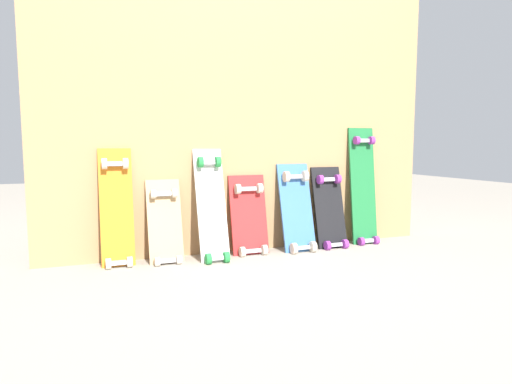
{
  "coord_description": "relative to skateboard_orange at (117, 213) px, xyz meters",
  "views": [
    {
      "loc": [
        -0.92,
        -2.54,
        0.67
      ],
      "look_at": [
        0.0,
        -0.07,
        0.39
      ],
      "focal_mm": 30.53,
      "sensor_mm": 36.0,
      "label": 1
    }
  ],
  "objects": [
    {
      "name": "skateboard_red",
      "position": [
        0.78,
        -0.0,
        -0.08
      ],
      "size": [
        0.23,
        0.18,
        0.55
      ],
      "color": "#B22626",
      "rests_on": "ground"
    },
    {
      "name": "skateboard_white",
      "position": [
        0.53,
        -0.05,
        -0.0
      ],
      "size": [
        0.17,
        0.27,
        0.72
      ],
      "color": "silver",
      "rests_on": "ground"
    },
    {
      "name": "plywood_wall_panel",
      "position": [
        0.81,
        0.09,
        0.59
      ],
      "size": [
        2.54,
        0.04,
        1.77
      ],
      "primitive_type": "cube",
      "color": "tan",
      "rests_on": "ground"
    },
    {
      "name": "skateboard_orange",
      "position": [
        0.0,
        0.0,
        0.0
      ],
      "size": [
        0.18,
        0.18,
        0.72
      ],
      "color": "orange",
      "rests_on": "ground"
    },
    {
      "name": "skateboard_green",
      "position": [
        1.62,
        0.01,
        0.07
      ],
      "size": [
        0.19,
        0.17,
        0.86
      ],
      "color": "#1E7238",
      "rests_on": "ground"
    },
    {
      "name": "skateboard_blue",
      "position": [
        1.1,
        -0.03,
        -0.05
      ],
      "size": [
        0.21,
        0.23,
        0.62
      ],
      "color": "#386BAD",
      "rests_on": "ground"
    },
    {
      "name": "skateboard_black",
      "position": [
        1.34,
        -0.02,
        -0.07
      ],
      "size": [
        0.21,
        0.21,
        0.6
      ],
      "color": "black",
      "rests_on": "ground"
    },
    {
      "name": "skateboard_natural",
      "position": [
        0.26,
        -0.02,
        -0.09
      ],
      "size": [
        0.2,
        0.2,
        0.55
      ],
      "color": "tan",
      "rests_on": "ground"
    },
    {
      "name": "ground_plane",
      "position": [
        0.81,
        0.02,
        -0.29
      ],
      "size": [
        12.0,
        12.0,
        0.0
      ],
      "primitive_type": "plane",
      "color": "#A89E8E"
    }
  ]
}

